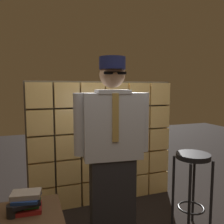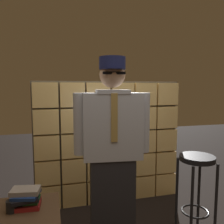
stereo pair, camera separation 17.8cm
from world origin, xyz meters
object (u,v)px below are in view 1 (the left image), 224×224
book_stack (27,201)px  coffee_mug (12,211)px  side_table (28,222)px  bar_stool (192,174)px  standing_person (112,150)px

book_stack → coffee_mug: size_ratio=1.92×
side_table → book_stack: (0.00, 0.05, 0.15)m
book_stack → bar_stool: bearing=0.3°
book_stack → coffee_mug: (-0.10, -0.05, -0.03)m
standing_person → coffee_mug: standing_person is taller
coffee_mug → standing_person: bearing=9.6°
standing_person → bar_stool: (0.84, -0.08, -0.31)m
standing_person → bar_stool: size_ratio=2.13×
side_table → bar_stool: bearing=2.1°
standing_person → bar_stool: bearing=0.8°
side_table → book_stack: size_ratio=2.16×
standing_person → side_table: standing_person is taller
bar_stool → side_table: size_ratio=1.58×
standing_person → book_stack: 0.82m
coffee_mug → side_table: bearing=2.5°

